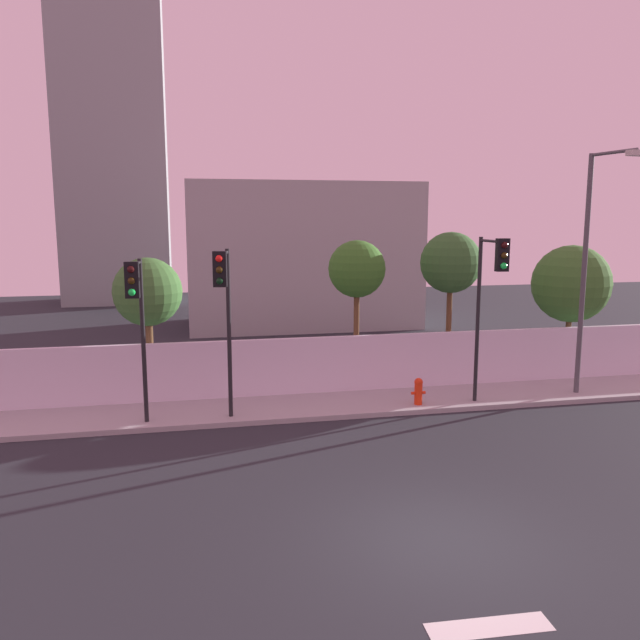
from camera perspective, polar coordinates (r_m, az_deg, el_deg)
name	(u,v)px	position (r m, az deg, el deg)	size (l,w,h in m)	color
ground_plane	(440,541)	(12.10, 10.79, -19.03)	(80.00, 80.00, 0.00)	#25282D
sidewalk	(335,405)	(19.32, 1.34, -7.71)	(36.00, 2.40, 0.15)	#9F9F9F
perimeter_wall	(326,364)	(20.28, 0.51, -4.04)	(36.00, 0.18, 1.80)	silver
traffic_light_left	(224,298)	(16.78, -8.65, 1.95)	(0.52, 1.60, 4.73)	black
traffic_light_center	(490,285)	(18.69, 15.14, 3.06)	(0.35, 1.77, 5.00)	black
traffic_light_right	(137,307)	(16.83, -16.20, 1.15)	(0.36, 1.54, 4.49)	black
street_lamp_curbside	(591,257)	(21.20, 23.27, 5.29)	(0.63, 1.95, 7.48)	#4C4C51
fire_hydrant	(418,390)	(19.26, 8.89, -6.29)	(0.44, 0.26, 0.81)	red
roadside_tree_leftmost	(148,293)	(20.75, -15.33, 2.39)	(2.19, 2.19, 4.48)	brown
roadside_tree_midleft	(357,270)	(21.40, 3.36, 4.53)	(1.94, 1.94, 4.97)	brown
roadside_tree_midright	(451,263)	(22.52, 11.73, 5.03)	(2.13, 2.13, 5.23)	brown
roadside_tree_rightmost	(571,284)	(24.87, 21.77, 3.04)	(2.83, 2.83, 4.74)	brown
low_building_distant	(301,255)	(33.87, -1.74, 5.89)	(11.94, 6.00, 7.51)	#9E9E9E
tower_on_skyline	(111,113)	(46.04, -18.35, 17.36)	(6.92, 5.00, 25.19)	gray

